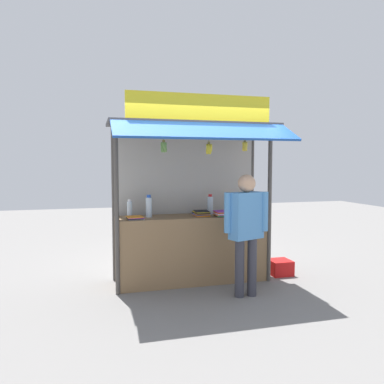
{
  "coord_description": "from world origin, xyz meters",
  "views": [
    {
      "loc": [
        -1.42,
        -5.27,
        1.73
      ],
      "look_at": [
        0.0,
        0.0,
        1.33
      ],
      "focal_mm": 35.23,
      "sensor_mm": 36.0,
      "label": 1
    }
  ],
  "objects_px": {
    "magazine_stack_rear_center": "(221,214)",
    "banana_bunch_inner_right": "(164,147)",
    "magazine_stack_center": "(201,213)",
    "water_bottle_left": "(130,209)",
    "plastic_crate": "(280,267)",
    "magazine_stack_front_right": "(135,218)",
    "vendor_person": "(246,224)",
    "water_bottle_far_right": "(149,207)",
    "magazine_stack_right": "(250,213)",
    "banana_bunch_inner_left": "(245,146)",
    "banana_bunch_leftmost": "(209,149)",
    "water_bottle_front_left": "(210,205)"
  },
  "relations": [
    {
      "from": "magazine_stack_center",
      "to": "plastic_crate",
      "type": "relative_size",
      "value": 0.82
    },
    {
      "from": "water_bottle_far_right",
      "to": "plastic_crate",
      "type": "relative_size",
      "value": 0.97
    },
    {
      "from": "water_bottle_front_left",
      "to": "water_bottle_far_right",
      "type": "height_order",
      "value": "water_bottle_far_right"
    },
    {
      "from": "water_bottle_left",
      "to": "banana_bunch_inner_left",
      "type": "distance_m",
      "value": 1.85
    },
    {
      "from": "water_bottle_left",
      "to": "banana_bunch_inner_right",
      "type": "relative_size",
      "value": 0.88
    },
    {
      "from": "water_bottle_far_right",
      "to": "banana_bunch_inner_left",
      "type": "bearing_deg",
      "value": -17.94
    },
    {
      "from": "magazine_stack_front_right",
      "to": "plastic_crate",
      "type": "relative_size",
      "value": 0.81
    },
    {
      "from": "banana_bunch_leftmost",
      "to": "vendor_person",
      "type": "xyz_separation_m",
      "value": [
        0.38,
        -0.41,
        -0.98
      ]
    },
    {
      "from": "banana_bunch_inner_left",
      "to": "plastic_crate",
      "type": "bearing_deg",
      "value": 24.65
    },
    {
      "from": "magazine_stack_rear_center",
      "to": "plastic_crate",
      "type": "height_order",
      "value": "magazine_stack_rear_center"
    },
    {
      "from": "banana_bunch_leftmost",
      "to": "plastic_crate",
      "type": "bearing_deg",
      "value": 15.21
    },
    {
      "from": "plastic_crate",
      "to": "magazine_stack_rear_center",
      "type": "bearing_deg",
      "value": -173.02
    },
    {
      "from": "water_bottle_left",
      "to": "magazine_stack_center",
      "type": "relative_size",
      "value": 0.96
    },
    {
      "from": "banana_bunch_inner_right",
      "to": "vendor_person",
      "type": "bearing_deg",
      "value": -22.37
    },
    {
      "from": "plastic_crate",
      "to": "banana_bunch_inner_left",
      "type": "bearing_deg",
      "value": -155.35
    },
    {
      "from": "magazine_stack_rear_center",
      "to": "banana_bunch_inner_right",
      "type": "distance_m",
      "value": 1.31
    },
    {
      "from": "water_bottle_far_right",
      "to": "water_bottle_left",
      "type": "height_order",
      "value": "water_bottle_far_right"
    },
    {
      "from": "magazine_stack_front_right",
      "to": "vendor_person",
      "type": "height_order",
      "value": "vendor_person"
    },
    {
      "from": "magazine_stack_front_right",
      "to": "banana_bunch_inner_left",
      "type": "height_order",
      "value": "banana_bunch_inner_left"
    },
    {
      "from": "magazine_stack_right",
      "to": "magazine_stack_center",
      "type": "bearing_deg",
      "value": -178.35
    },
    {
      "from": "water_bottle_far_right",
      "to": "banana_bunch_inner_left",
      "type": "height_order",
      "value": "banana_bunch_inner_left"
    },
    {
      "from": "magazine_stack_rear_center",
      "to": "vendor_person",
      "type": "bearing_deg",
      "value": -79.39
    },
    {
      "from": "water_bottle_far_right",
      "to": "vendor_person",
      "type": "distance_m",
      "value": 1.42
    },
    {
      "from": "banana_bunch_inner_right",
      "to": "vendor_person",
      "type": "height_order",
      "value": "banana_bunch_inner_right"
    },
    {
      "from": "banana_bunch_inner_right",
      "to": "plastic_crate",
      "type": "bearing_deg",
      "value": 10.41
    },
    {
      "from": "magazine_stack_front_right",
      "to": "vendor_person",
      "type": "bearing_deg",
      "value": -25.94
    },
    {
      "from": "water_bottle_far_right",
      "to": "magazine_stack_front_right",
      "type": "xyz_separation_m",
      "value": [
        -0.22,
        -0.17,
        -0.13
      ]
    },
    {
      "from": "water_bottle_left",
      "to": "magazine_stack_rear_center",
      "type": "relative_size",
      "value": 1.02
    },
    {
      "from": "magazine_stack_right",
      "to": "banana_bunch_inner_left",
      "type": "distance_m",
      "value": 1.08
    },
    {
      "from": "magazine_stack_center",
      "to": "plastic_crate",
      "type": "height_order",
      "value": "magazine_stack_center"
    },
    {
      "from": "magazine_stack_center",
      "to": "water_bottle_left",
      "type": "bearing_deg",
      "value": 172.69
    },
    {
      "from": "water_bottle_far_right",
      "to": "magazine_stack_right",
      "type": "height_order",
      "value": "water_bottle_far_right"
    },
    {
      "from": "vendor_person",
      "to": "banana_bunch_leftmost",
      "type": "bearing_deg",
      "value": -67.46
    },
    {
      "from": "magazine_stack_front_right",
      "to": "banana_bunch_leftmost",
      "type": "xyz_separation_m",
      "value": [
        0.98,
        -0.25,
        0.94
      ]
    },
    {
      "from": "water_bottle_far_right",
      "to": "magazine_stack_center",
      "type": "relative_size",
      "value": 1.18
    },
    {
      "from": "water_bottle_far_right",
      "to": "magazine_stack_front_right",
      "type": "height_order",
      "value": "water_bottle_far_right"
    },
    {
      "from": "banana_bunch_inner_right",
      "to": "water_bottle_far_right",
      "type": "bearing_deg",
      "value": 108.74
    },
    {
      "from": "water_bottle_left",
      "to": "banana_bunch_inner_right",
      "type": "bearing_deg",
      "value": -48.87
    },
    {
      "from": "water_bottle_front_left",
      "to": "magazine_stack_right",
      "type": "xyz_separation_m",
      "value": [
        0.59,
        -0.15,
        -0.12
      ]
    },
    {
      "from": "banana_bunch_inner_right",
      "to": "banana_bunch_leftmost",
      "type": "bearing_deg",
      "value": 0.07
    },
    {
      "from": "magazine_stack_rear_center",
      "to": "banana_bunch_inner_left",
      "type": "relative_size",
      "value": 0.94
    },
    {
      "from": "magazine_stack_rear_center",
      "to": "banana_bunch_inner_right",
      "type": "height_order",
      "value": "banana_bunch_inner_right"
    },
    {
      "from": "magazine_stack_rear_center",
      "to": "vendor_person",
      "type": "xyz_separation_m",
      "value": [
        0.12,
        -0.64,
        -0.05
      ]
    },
    {
      "from": "water_bottle_left",
      "to": "magazine_stack_center",
      "type": "xyz_separation_m",
      "value": [
        1.02,
        -0.13,
        -0.08
      ]
    },
    {
      "from": "vendor_person",
      "to": "plastic_crate",
      "type": "bearing_deg",
      "value": -160.0
    },
    {
      "from": "water_bottle_left",
      "to": "magazine_stack_center",
      "type": "bearing_deg",
      "value": -7.31
    },
    {
      "from": "banana_bunch_leftmost",
      "to": "magazine_stack_center",
      "type": "bearing_deg",
      "value": 91.48
    },
    {
      "from": "banana_bunch_leftmost",
      "to": "vendor_person",
      "type": "bearing_deg",
      "value": -47.4
    },
    {
      "from": "banana_bunch_inner_left",
      "to": "vendor_person",
      "type": "relative_size",
      "value": 0.17
    },
    {
      "from": "water_bottle_far_right",
      "to": "banana_bunch_leftmost",
      "type": "distance_m",
      "value": 1.19
    }
  ]
}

